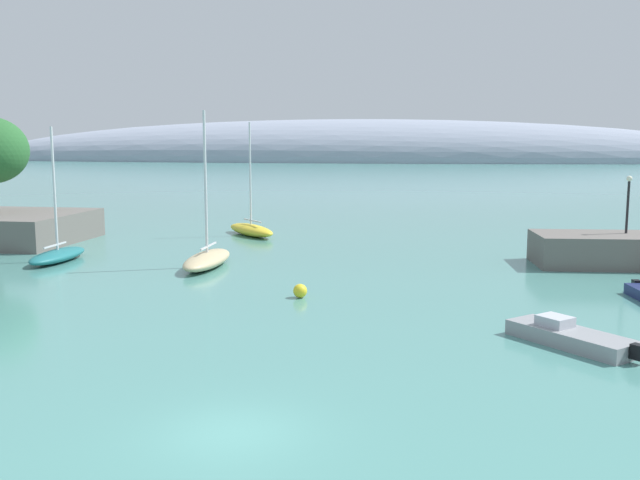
{
  "coord_description": "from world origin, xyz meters",
  "views": [
    {
      "loc": [
        5.24,
        -17.48,
        7.92
      ],
      "look_at": [
        -1.07,
        21.48,
        2.3
      ],
      "focal_mm": 39.15,
      "sensor_mm": 36.0,
      "label": 1
    }
  ],
  "objects_px": {
    "motorboat_grey_alongside_breakwater": "(570,336)",
    "harbor_lamp_post": "(628,197)",
    "sailboat_teal_near_shore": "(58,254)",
    "mooring_buoy_yellow": "(300,291)",
    "sailboat_sand_outer_mooring": "(207,258)",
    "sailboat_yellow_mid_mooring": "(251,229)"
  },
  "relations": [
    {
      "from": "sailboat_yellow_mid_mooring",
      "to": "harbor_lamp_post",
      "type": "height_order",
      "value": "sailboat_yellow_mid_mooring"
    },
    {
      "from": "motorboat_grey_alongside_breakwater",
      "to": "mooring_buoy_yellow",
      "type": "bearing_deg",
      "value": 18.68
    },
    {
      "from": "motorboat_grey_alongside_breakwater",
      "to": "harbor_lamp_post",
      "type": "relative_size",
      "value": 1.33
    },
    {
      "from": "sailboat_yellow_mid_mooring",
      "to": "mooring_buoy_yellow",
      "type": "distance_m",
      "value": 24.01
    },
    {
      "from": "motorboat_grey_alongside_breakwater",
      "to": "mooring_buoy_yellow",
      "type": "distance_m",
      "value": 13.63
    },
    {
      "from": "sailboat_teal_near_shore",
      "to": "mooring_buoy_yellow",
      "type": "bearing_deg",
      "value": -115.13
    },
    {
      "from": "sailboat_sand_outer_mooring",
      "to": "mooring_buoy_yellow",
      "type": "distance_m",
      "value": 10.62
    },
    {
      "from": "sailboat_teal_near_shore",
      "to": "motorboat_grey_alongside_breakwater",
      "type": "distance_m",
      "value": 33.19
    },
    {
      "from": "sailboat_sand_outer_mooring",
      "to": "harbor_lamp_post",
      "type": "distance_m",
      "value": 27.1
    },
    {
      "from": "sailboat_teal_near_shore",
      "to": "harbor_lamp_post",
      "type": "height_order",
      "value": "sailboat_teal_near_shore"
    },
    {
      "from": "sailboat_teal_near_shore",
      "to": "mooring_buoy_yellow",
      "type": "height_order",
      "value": "sailboat_teal_near_shore"
    },
    {
      "from": "sailboat_yellow_mid_mooring",
      "to": "motorboat_grey_alongside_breakwater",
      "type": "distance_m",
      "value": 35.46
    },
    {
      "from": "sailboat_sand_outer_mooring",
      "to": "harbor_lamp_post",
      "type": "bearing_deg",
      "value": 100.59
    },
    {
      "from": "sailboat_sand_outer_mooring",
      "to": "harbor_lamp_post",
      "type": "xyz_separation_m",
      "value": [
        26.31,
        5.29,
        3.78
      ]
    },
    {
      "from": "mooring_buoy_yellow",
      "to": "harbor_lamp_post",
      "type": "height_order",
      "value": "harbor_lamp_post"
    },
    {
      "from": "sailboat_sand_outer_mooring",
      "to": "mooring_buoy_yellow",
      "type": "xyz_separation_m",
      "value": [
        7.43,
        -7.58,
        -0.21
      ]
    },
    {
      "from": "harbor_lamp_post",
      "to": "sailboat_sand_outer_mooring",
      "type": "bearing_deg",
      "value": -168.63
    },
    {
      "from": "mooring_buoy_yellow",
      "to": "harbor_lamp_post",
      "type": "relative_size",
      "value": 0.19
    },
    {
      "from": "sailboat_sand_outer_mooring",
      "to": "mooring_buoy_yellow",
      "type": "bearing_deg",
      "value": 43.62
    },
    {
      "from": "sailboat_teal_near_shore",
      "to": "motorboat_grey_alongside_breakwater",
      "type": "relative_size",
      "value": 1.8
    },
    {
      "from": "motorboat_grey_alongside_breakwater",
      "to": "harbor_lamp_post",
      "type": "xyz_separation_m",
      "value": [
        6.91,
        19.37,
        4.0
      ]
    },
    {
      "from": "sailboat_yellow_mid_mooring",
      "to": "motorboat_grey_alongside_breakwater",
      "type": "xyz_separation_m",
      "value": [
        20.48,
        -28.95,
        -0.2
      ]
    }
  ]
}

